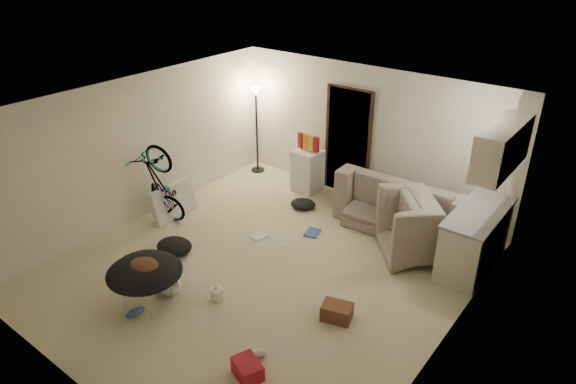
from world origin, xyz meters
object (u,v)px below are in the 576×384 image
Objects in this scene: bicycle at (162,201)px; drink_case_a at (337,312)px; kitchen_counter at (474,239)px; juicer at (217,293)px; sofa at (405,208)px; saucer_chair at (146,278)px; mini_fridge at (308,171)px; drink_case_b at (247,369)px; floor_lamp at (256,112)px; tv_box at (174,201)px; armchair at (430,233)px.

drink_case_a is (3.79, -0.31, -0.29)m from bicycle.
kitchen_counter is 3.88m from juicer.
sofa is 5.96× the size of drink_case_a.
kitchen_counter is 0.65× the size of sofa.
drink_case_a is (2.20, 1.30, -0.31)m from saucer_chair.
kitchen_counter is 3.51m from mini_fridge.
drink_case_a is 1.08× the size of drink_case_b.
bicycle is 2.26m from saucer_chair.
floor_lamp is 5.03m from drink_case_a.
drink_case_a is (2.52, -2.85, -0.30)m from mini_fridge.
tv_box is at bearing 151.52° from juicer.
tv_box is (-1.27, -2.29, -0.11)m from mini_fridge.
mini_fridge reaches higher than armchair.
drink_case_a reaches higher than drink_case_b.
floor_lamp is 2.21× the size of mini_fridge.
kitchen_counter is 0.98× the size of bicycle.
floor_lamp is 3.63m from sofa.
drink_case_b is (3.51, -2.00, -0.20)m from tv_box.
kitchen_counter is at bearing -76.39° from bicycle.
sofa reaches higher than drink_case_b.
kitchen_counter is 1.83× the size of mini_fridge.
armchair is 1.12× the size of saucer_chair.
sofa is 2.13m from mini_fridge.
floor_lamp is at bearing 126.38° from drink_case_a.
armchair is 3.69m from drink_case_b.
juicer is (-1.26, 0.78, -0.00)m from drink_case_b.
saucer_chair is 2.60× the size of drink_case_a.
armchair is 2.23m from drink_case_a.
tv_box reaches higher than drink_case_b.
juicer is at bearing -56.91° from floor_lamp.
bicycle is 3.81m from drink_case_a.
bicycle is at bearing 175.26° from drink_case_b.
saucer_chair is at bearing 103.34° from armchair.
juicer is (-2.47, -2.97, -0.34)m from kitchen_counter.
floor_lamp reaches higher than armchair.
floor_lamp reaches higher than kitchen_counter.
drink_case_a is (-0.94, -2.30, -0.33)m from kitchen_counter.
mini_fridge is at bearing 35.62° from armchair.
armchair is at bearing 20.48° from tv_box.
kitchen_counter is at bearing -7.66° from floor_lamp.
drink_case_a is at bearing 100.98° from drink_case_b.
kitchen_counter reaches higher than juicer.
mini_fridge is at bearing 170.97° from kitchen_counter.
kitchen_counter is 5.04m from tv_box.
saucer_chair is (1.59, -1.61, 0.02)m from bicycle.
drink_case_a is at bearing 23.59° from juicer.
bicycle is 6.10× the size of juicer.
drink_case_b is at bearing 130.02° from armchair.
saucer_chair is at bearing 63.63° from sofa.
armchair is (-0.65, -0.11, -0.07)m from kitchen_counter.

